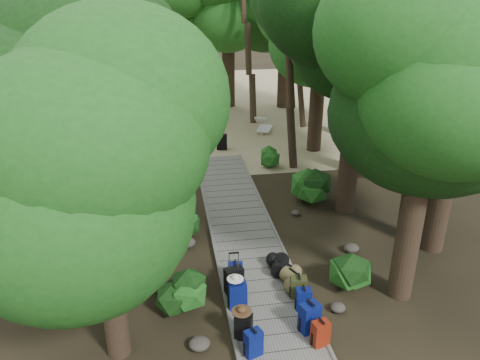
{
  "coord_description": "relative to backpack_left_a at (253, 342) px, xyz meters",
  "views": [
    {
      "loc": [
        -2.1,
        -11.7,
        7.26
      ],
      "look_at": [
        0.21,
        2.37,
        1.0
      ],
      "focal_mm": 35.0,
      "sensor_mm": 36.0,
      "label": 1
    }
  ],
  "objects": [
    {
      "name": "shrub_left_b",
      "position": [
        -1.18,
        5.11,
        -0.05
      ],
      "size": [
        0.88,
        0.88,
        0.79
      ],
      "primitive_type": null,
      "color": "#1A5319",
      "rests_on": "ground"
    },
    {
      "name": "palm_right_a",
      "position": [
        3.74,
        10.29,
        3.35
      ],
      "size": [
        4.45,
        4.45,
        7.59
      ],
      "primitive_type": null,
      "color": "#163A10",
      "rests_on": "ground"
    },
    {
      "name": "ground",
      "position": [
        0.64,
        4.49,
        -0.45
      ],
      "size": [
        120.0,
        120.0,
        0.0
      ],
      "primitive_type": "plane",
      "color": "#302718",
      "rests_on": "ground"
    },
    {
      "name": "hat_brown",
      "position": [
        -0.14,
        0.56,
        0.4
      ],
      "size": [
        0.44,
        0.44,
        0.13
      ],
      "primitive_type": null,
      "color": "#51351E",
      "rests_on": "backpack_left_b"
    },
    {
      "name": "rock_left_b",
      "position": [
        -1.88,
        2.6,
        -0.35
      ],
      "size": [
        0.37,
        0.33,
        0.2
      ],
      "primitive_type": null,
      "color": "#4C473F",
      "rests_on": "ground"
    },
    {
      "name": "backpack_left_a",
      "position": [
        0.0,
        0.0,
        0.0
      ],
      "size": [
        0.41,
        0.35,
        0.66
      ],
      "primitive_type": null,
      "rotation": [
        0.0,
        0.0,
        0.37
      ],
      "color": "navy",
      "rests_on": "boardwalk"
    },
    {
      "name": "tree_left_a",
      "position": [
        -2.73,
        0.65,
        3.08
      ],
      "size": [
        4.23,
        4.23,
        7.05
      ],
      "primitive_type": null,
      "color": "black",
      "rests_on": "ground"
    },
    {
      "name": "rock_right_a",
      "position": [
        2.24,
        1.14,
        -0.35
      ],
      "size": [
        0.37,
        0.33,
        0.2
      ],
      "primitive_type": null,
      "color": "#4C473F",
      "rests_on": "ground"
    },
    {
      "name": "tree_back_d",
      "position": [
        -5.31,
        18.69,
        3.8
      ],
      "size": [
        5.1,
        5.1,
        8.5
      ],
      "primitive_type": null,
      "color": "black",
      "rests_on": "ground"
    },
    {
      "name": "rock_right_b",
      "position": [
        3.53,
        3.54,
        -0.33
      ],
      "size": [
        0.44,
        0.4,
        0.24
      ],
      "primitive_type": null,
      "color": "#4C473F",
      "rests_on": "ground"
    },
    {
      "name": "tree_right_e",
      "position": [
        5.06,
        11.9,
        4.02
      ],
      "size": [
        4.97,
        4.97,
        8.94
      ],
      "primitive_type": null,
      "color": "black",
      "rests_on": "ground"
    },
    {
      "name": "shrub_right_a",
      "position": [
        2.94,
        1.91,
        0.03
      ],
      "size": [
        1.07,
        1.07,
        0.97
      ],
      "primitive_type": null,
      "color": "#1A5319",
      "rests_on": "ground"
    },
    {
      "name": "rock_right_c",
      "position": [
        2.57,
        5.97,
        -0.37
      ],
      "size": [
        0.3,
        0.27,
        0.16
      ],
      "primitive_type": null,
      "color": "#4C473F",
      "rests_on": "ground"
    },
    {
      "name": "backpack_right_a",
      "position": [
        1.44,
        0.06,
        -0.01
      ],
      "size": [
        0.4,
        0.32,
        0.63
      ],
      "primitive_type": null,
      "rotation": [
        0.0,
        0.0,
        0.23
      ],
      "color": "maroon",
      "rests_on": "boardwalk"
    },
    {
      "name": "tree_right_c",
      "position": [
        4.28,
        6.03,
        4.06
      ],
      "size": [
        5.21,
        5.21,
        9.02
      ],
      "primitive_type": null,
      "color": "black",
      "rests_on": "ground"
    },
    {
      "name": "backpack_left_b",
      "position": [
        -0.11,
        0.51,
        0.0
      ],
      "size": [
        0.43,
        0.37,
        0.66
      ],
      "primitive_type": null,
      "rotation": [
        0.0,
        0.0,
        -0.4
      ],
      "color": "black",
      "rests_on": "boardwalk"
    },
    {
      "name": "backpack_right_c",
      "position": [
        1.42,
        1.23,
        -0.03
      ],
      "size": [
        0.37,
        0.28,
        0.59
      ],
      "primitive_type": null,
      "rotation": [
        0.0,
        0.0,
        -0.1
      ],
      "color": "navy",
      "rests_on": "boardwalk"
    },
    {
      "name": "sun_lounger",
      "position": [
        3.4,
        14.8,
        -0.12
      ],
      "size": [
        1.31,
        2.01,
        0.62
      ],
      "primitive_type": null,
      "rotation": [
        0.0,
        0.0,
        -0.39
      ],
      "color": "silver",
      "rests_on": "sand_beach"
    },
    {
      "name": "backpack_left_c",
      "position": [
        -0.08,
        1.52,
        0.05
      ],
      "size": [
        0.41,
        0.29,
        0.76
      ],
      "primitive_type": null,
      "rotation": [
        0.0,
        0.0,
        0.01
      ],
      "color": "navy",
      "rests_on": "boardwalk"
    },
    {
      "name": "tree_left_c",
      "position": [
        -3.54,
        6.86,
        3.37
      ],
      "size": [
        4.39,
        4.39,
        7.63
      ],
      "primitive_type": null,
      "color": "black",
      "rests_on": "ground"
    },
    {
      "name": "tree_left_b",
      "position": [
        -4.02,
        3.43,
        3.54
      ],
      "size": [
        4.43,
        4.43,
        7.97
      ],
      "primitive_type": null,
      "color": "black",
      "rests_on": "ground"
    },
    {
      "name": "rock_left_c",
      "position": [
        -1.09,
        4.57,
        -0.31
      ],
      "size": [
        0.51,
        0.46,
        0.28
      ],
      "primitive_type": null,
      "color": "#4C473F",
      "rests_on": "ground"
    },
    {
      "name": "rock_left_d",
      "position": [
        -1.62,
        7.57,
        -0.37
      ],
      "size": [
        0.28,
        0.25,
        0.16
      ],
      "primitive_type": null,
      "color": "#4C473F",
      "rests_on": "ground"
    },
    {
      "name": "tree_right_f",
      "position": [
        6.98,
        14.15,
        4.33
      ],
      "size": [
        5.36,
        5.36,
        9.56
      ],
      "primitive_type": null,
      "color": "black",
      "rests_on": "ground"
    },
    {
      "name": "tree_back_a",
      "position": [
        -1.05,
        20.18,
        4.34
      ],
      "size": [
        5.53,
        5.53,
        9.58
      ],
      "primitive_type": null,
      "color": "black",
      "rests_on": "ground"
    },
    {
      "name": "tree_back_c",
      "position": [
        5.53,
        19.48,
        4.62
      ],
      "size": [
        5.63,
        5.63,
        10.14
      ],
      "primitive_type": null,
      "color": "black",
      "rests_on": "ground"
    },
    {
      "name": "tree_right_b",
      "position": [
        5.9,
        3.36,
        3.99
      ],
      "size": [
        4.97,
        4.97,
        8.88
      ],
      "primitive_type": null,
      "color": "black",
      "rests_on": "ground"
    },
    {
      "name": "hat_white",
      "position": [
        -0.13,
        1.57,
        0.5
      ],
      "size": [
        0.39,
        0.39,
        0.13
      ],
      "primitive_type": null,
      "color": "silver",
      "rests_on": "backpack_left_c"
    },
    {
      "name": "sand_beach",
      "position": [
        0.64,
        20.49,
        -0.44
      ],
      "size": [
        40.0,
        22.0,
        0.02
      ],
      "primitive_type": "cube",
      "color": "tan",
      "rests_on": "ground"
    },
    {
      "name": "shrub_left_c",
      "position": [
        -2.38,
        9.16,
        0.17
      ],
      "size": [
        1.37,
        1.37,
        1.23
      ],
      "primitive_type": null,
      "color": "#1A5319",
      "rests_on": "ground"
    },
    {
      "name": "rock_left_a",
      "position": [
        -1.06,
        0.47,
        -0.32
      ],
      "size": [
        0.46,
        0.41,
        0.25
      ],
      "primitive_type": null,
      "color": "#4C473F",
      "rests_on": "ground"
    },
    {
      "name": "palm_left_a",
      "position": [
        -4.04,
        10.5,
        2.6
      ],
      "size": [
        3.83,
        3.83,
        6.09
      ],
      "primitive_type": null,
      "color": "#163A10",
      "rests_on": "ground"
    },
    {
      "name": "lone_suitcase_on_sand",
      "position": [
        0.98,
        12.61,
        -0.07
      ],
      "size": [
        0.49,
        0.34,
        0.71
      ],
      "primitive_type": null,
      "rotation": [
        0.0,
        0.0,
        -0.19
      ],
      "color": "black",
      "rests_on": "sand_beach"
    },
    {
      "name": "backpack_right_d",
      "position": [
        1.43,
        1.69,
        -0.03
      ],
      "size": [
        0.43,
        0.34,
        0.59
      ],
      "primitive_type": null,
      "rotation": [
        0.0,
        0.0,
        -0.18
      ],
      "color": "#373C19",
      "rests_on": "boardwalk"
    },
    {
      "name": "shrub_right_c",
      "position": [
        2.54,
        10.22,
        -0.08
      ],
      "size": [
        0.82,
        0.82,
        0.74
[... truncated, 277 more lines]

